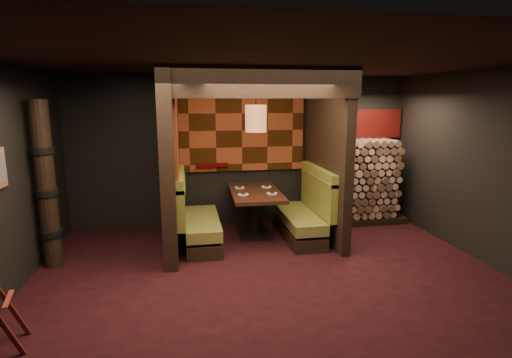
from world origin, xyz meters
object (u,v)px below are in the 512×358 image
object	(u,v)px
firewood_stack	(361,181)
booth_bench_left	(196,221)
totem_column	(46,187)
booth_bench_right	(305,215)
pendant_lamp	(256,118)
dining_table	(255,204)

from	to	relation	value
firewood_stack	booth_bench_left	bearing A→B (deg)	-167.83
booth_bench_left	totem_column	distance (m)	2.30
firewood_stack	totem_column	bearing A→B (deg)	-166.81
booth_bench_left	booth_bench_right	size ratio (longest dim) A/B	1.00
totem_column	firewood_stack	xyz separation A→B (m)	(5.33, 1.25, -0.37)
pendant_lamp	totem_column	size ratio (longest dim) A/B	0.41
booth_bench_left	firewood_stack	world-z (taller)	firewood_stack
booth_bench_left	booth_bench_right	distance (m)	1.89
booth_bench_right	firewood_stack	size ratio (longest dim) A/B	0.92
totem_column	firewood_stack	size ratio (longest dim) A/B	1.39
booth_bench_left	dining_table	bearing A→B (deg)	11.22
totem_column	booth_bench_left	bearing A→B (deg)	14.75
booth_bench_right	pendant_lamp	xyz separation A→B (m)	(-0.84, 0.16, 1.68)
dining_table	firewood_stack	world-z (taller)	firewood_stack
booth_bench_right	pendant_lamp	distance (m)	1.89
pendant_lamp	firewood_stack	distance (m)	2.59
pendant_lamp	totem_column	bearing A→B (deg)	-167.28
booth_bench_left	pendant_lamp	bearing A→B (deg)	8.57
booth_bench_left	pendant_lamp	distance (m)	1.99
booth_bench_left	totem_column	world-z (taller)	totem_column
booth_bench_left	booth_bench_right	world-z (taller)	same
dining_table	pendant_lamp	xyz separation A→B (m)	(0.00, -0.05, 1.49)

